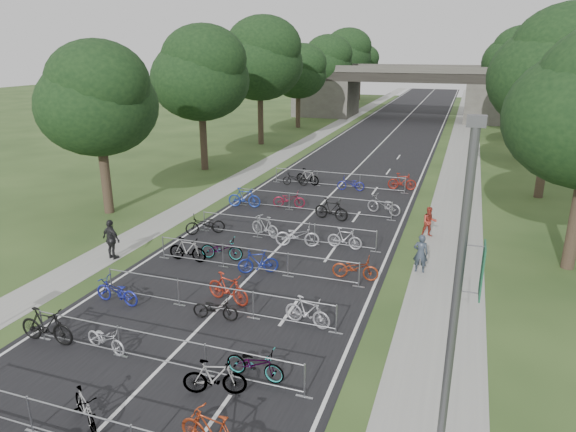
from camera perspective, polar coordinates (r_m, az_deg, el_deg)
name	(u,v)px	position (r m, az deg, el deg)	size (l,w,h in m)	color
road	(390,135)	(59.28, 11.23, 8.83)	(11.00, 140.00, 0.01)	black
sidewalk_right	(465,139)	(58.72, 19.04, 8.10)	(3.00, 140.00, 0.01)	gray
sidewalk_left	(325,131)	(60.77, 4.14, 9.36)	(2.00, 140.00, 0.01)	gray
lane_markings	(390,135)	(59.29, 11.23, 8.83)	(0.12, 140.00, 0.00)	silver
overpass_bridge	(408,92)	(73.65, 13.19, 13.26)	(31.00, 8.00, 7.05)	#494541
lamppost	(457,309)	(11.20, 18.23, -9.81)	(0.61, 0.65, 8.21)	#4C4C51
tree_left_0	(98,102)	(31.01, -20.40, 11.82)	(6.72, 6.72, 10.25)	#33261C
tree_left_1	(201,76)	(40.93, -9.65, 15.12)	(7.56, 7.56, 11.53)	#33261C
tree_right_1	(560,73)	(36.26, 27.96, 13.90)	(8.18, 8.18, 12.47)	#33261C
tree_left_2	(260,61)	(51.75, -3.09, 16.85)	(8.40, 8.40, 12.81)	#33261C
tree_right_2	(535,90)	(48.27, 25.73, 12.45)	(6.16, 6.16, 9.39)	#33261C
tree_left_3	(299,73)	(63.07, 1.22, 15.65)	(6.72, 6.72, 10.25)	#33261C
tree_right_3	(524,72)	(60.15, 24.77, 14.33)	(7.17, 7.17, 10.93)	#33261C
tree_left_4	(326,63)	(74.53, 4.21, 16.63)	(7.56, 7.56, 11.53)	#33261C
tree_right_4	(517,59)	(72.08, 24.12, 15.59)	(8.18, 8.18, 12.47)	#33261C
tree_left_5	(346,55)	(86.15, 6.42, 17.33)	(8.40, 8.40, 12.81)	#33261C
tree_right_5	(510,72)	(84.11, 23.39, 14.51)	(6.16, 6.16, 9.39)	#33261C
tree_left_6	(360,64)	(97.91, 8.05, 16.41)	(6.72, 6.72, 10.25)	#33261C
tree_right_6	(506,62)	(96.05, 23.07, 15.42)	(7.17, 7.17, 10.93)	#33261C
barrier_row_0	(80,429)	(14.42, -22.14, -21.07)	(9.70, 0.08, 1.10)	#95979C
barrier_row_1	(161,350)	(16.68, -13.91, -14.29)	(9.70, 0.08, 1.10)	#95979C
barrier_row_2	(215,299)	(19.35, -8.12, -9.08)	(9.70, 0.08, 1.10)	#95979C
barrier_row_3	(255,260)	(22.46, -3.71, -4.93)	(9.70, 0.08, 1.10)	#95979C
barrier_row_4	(285,231)	(25.92, -0.28, -1.65)	(9.70, 0.08, 1.10)	#95979C
barrier_row_5	(314,204)	(30.44, 2.87, 1.39)	(9.70, 0.08, 1.10)	#95979C
barrier_row_6	(338,180)	(36.03, 5.59, 4.00)	(9.70, 0.08, 1.10)	#95979C
bike_1	(85,409)	(15.09, -21.63, -19.28)	(0.46, 1.64, 0.99)	#95979C
bike_4	(46,326)	(19.05, -25.27, -11.01)	(0.58, 2.06, 1.24)	black
bike_5	(106,339)	(17.96, -19.59, -12.75)	(0.58, 1.67, 0.88)	#AFB0B7
bike_6	(215,377)	(15.24, -8.15, -17.34)	(0.52, 1.83, 1.10)	#95979C
bike_7	(255,364)	(15.77, -3.68, -16.06)	(0.65, 1.88, 0.99)	#95979C
bike_8	(116,292)	(20.81, -18.52, -7.97)	(0.68, 1.94, 1.02)	#1B2295
bike_9	(228,288)	(19.95, -6.68, -7.99)	(0.56, 1.98, 1.19)	#9D2716
bike_10	(215,308)	(18.90, -8.07, -10.13)	(0.59, 1.69, 0.89)	black
bike_11	(307,312)	(18.32, 2.17, -10.59)	(0.51, 1.80, 1.08)	#A2A1A9
bike_12	(188,250)	(23.94, -11.10, -3.70)	(0.53, 1.86, 1.12)	#95979C
bike_13	(222,249)	(23.88, -7.37, -3.63)	(0.70, 2.01, 1.06)	#95979C
bike_14	(258,262)	(22.32, -3.34, -5.10)	(0.50, 1.78, 1.07)	navy
bike_15	(355,268)	(21.91, 7.50, -5.74)	(0.69, 1.97, 1.03)	maroon
bike_16	(205,224)	(27.19, -9.19, -0.94)	(0.72, 2.06, 1.08)	black
bike_17	(265,226)	(26.56, -2.58, -1.14)	(0.52, 1.86, 1.12)	#9A9BA1
bike_18	(297,235)	(25.22, 1.05, -2.17)	(0.75, 2.16, 1.14)	#A5A5AD
bike_19	(345,239)	(25.09, 6.31, -2.50)	(0.49, 1.74, 1.05)	#A5A5AD
bike_20	(244,198)	(31.49, -4.87, 2.04)	(0.57, 2.03, 1.22)	navy
bike_21	(289,199)	(31.35, 0.12, 1.86)	(0.69, 1.97, 1.04)	maroon
bike_22	(331,210)	(29.15, 4.84, 0.72)	(0.58, 2.05, 1.23)	black
bike_23	(384,205)	(30.57, 10.59, 1.20)	(0.75, 2.14, 1.12)	gray
bike_24	(295,179)	(36.43, 0.80, 4.13)	(0.63, 1.81, 0.95)	black
bike_25	(308,177)	(36.70, 2.19, 4.37)	(0.53, 1.89, 1.14)	#95979C
bike_26	(351,184)	(35.37, 7.00, 3.58)	(0.65, 1.86, 0.98)	navy
bike_27	(402,182)	(36.15, 12.57, 3.75)	(0.55, 1.93, 1.16)	maroon
pedestrian_a	(421,254)	(23.01, 14.52, -4.06)	(0.63, 0.41, 1.73)	#2E3745
pedestrian_b	(429,222)	(27.42, 15.43, -0.66)	(0.77, 0.60, 1.58)	#9C2E22
pedestrian_c	(111,240)	(24.98, -19.03, -2.50)	(1.11, 0.46, 1.89)	black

